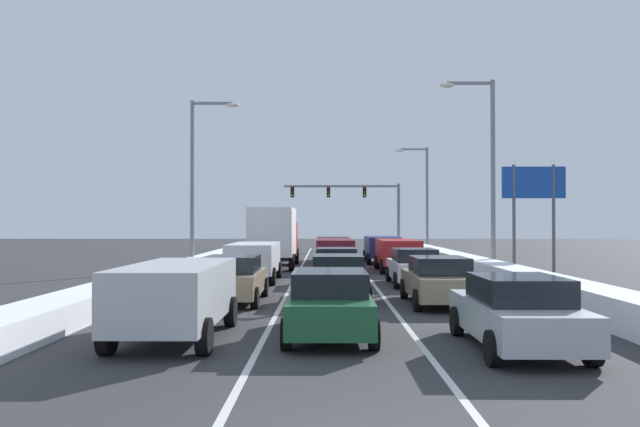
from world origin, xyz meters
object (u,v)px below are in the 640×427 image
at_px(sedan_charcoal_center_lane_third, 336,265).
at_px(street_lamp_right_near, 486,161).
at_px(street_lamp_left_mid, 198,170).
at_px(sedan_silver_right_lane_nearest, 517,312).
at_px(sedan_white_right_lane_third, 414,266).
at_px(box_truck_left_lane_fourth, 274,234).
at_px(sedan_black_center_lane_second, 338,277).
at_px(suv_red_right_lane_fourth, 398,252).
at_px(sedan_green_center_lane_nearest, 330,303).
at_px(suv_maroon_center_lane_fourth, 335,251).
at_px(traffic_light_gantry, 358,199).
at_px(sedan_tan_right_lane_second, 439,280).
at_px(roadside_sign_right, 534,194).
at_px(suv_navy_right_lane_fifth, 382,247).
at_px(street_lamp_right_mid, 423,190).
at_px(suv_gray_center_lane_fifth, 332,246).
at_px(sedan_tan_left_lane_second, 233,279).
at_px(suv_white_left_lane_third, 254,258).
at_px(suv_navy_left_lane_fifth, 282,244).
at_px(suv_silver_left_lane_nearest, 176,293).

relative_size(sedan_charcoal_center_lane_third, street_lamp_right_near, 0.48).
bearing_deg(street_lamp_left_mid, sedan_silver_right_lane_nearest, -62.95).
xyz_separation_m(sedan_white_right_lane_third, box_truck_left_lane_fourth, (-6.57, 9.60, 1.14)).
bearing_deg(sedan_black_center_lane_second, suv_red_right_lane_fourth, 74.21).
distance_m(sedan_green_center_lane_nearest, sedan_charcoal_center_lane_third, 12.20).
relative_size(sedan_black_center_lane_second, suv_maroon_center_lane_fourth, 0.92).
distance_m(sedan_green_center_lane_nearest, traffic_light_gantry, 44.71).
xyz_separation_m(sedan_tan_right_lane_second, roadside_sign_right, (6.97, 11.86, 3.25)).
xyz_separation_m(sedan_green_center_lane_nearest, sedan_charcoal_center_lane_third, (0.37, 12.19, 0.00)).
xyz_separation_m(suv_navy_right_lane_fifth, street_lamp_right_mid, (4.39, 11.50, 4.14)).
height_order(sedan_tan_right_lane_second, suv_gray_center_lane_fifth, suv_gray_center_lane_fifth).
distance_m(suv_red_right_lane_fourth, box_truck_left_lane_fourth, 7.26).
bearing_deg(sedan_white_right_lane_third, suv_maroon_center_lane_fourth, 112.07).
bearing_deg(sedan_silver_right_lane_nearest, sedan_tan_left_lane_second, 133.00).
relative_size(sedan_white_right_lane_third, traffic_light_gantry, 0.41).
bearing_deg(suv_red_right_lane_fourth, suv_gray_center_lane_fifth, 112.67).
bearing_deg(street_lamp_right_mid, suv_white_left_lane_third, -115.19).
distance_m(sedan_tan_right_lane_second, box_truck_left_lane_fourth, 17.01).
bearing_deg(suv_gray_center_lane_fifth, roadside_sign_right, -42.38).
height_order(sedan_black_center_lane_second, sedan_tan_left_lane_second, same).
height_order(sedan_charcoal_center_lane_third, suv_navy_left_lane_fifth, suv_navy_left_lane_fifth).
relative_size(suv_red_right_lane_fourth, suv_white_left_lane_third, 1.00).
distance_m(sedan_charcoal_center_lane_third, suv_navy_left_lane_fifth, 17.92).
bearing_deg(suv_gray_center_lane_fifth, sedan_white_right_lane_third, -77.97).
height_order(street_lamp_right_near, street_lamp_left_mid, street_lamp_right_near).
relative_size(sedan_tan_right_lane_second, box_truck_left_lane_fourth, 0.62).
bearing_deg(box_truck_left_lane_fourth, traffic_light_gantry, 75.55).
relative_size(sedan_white_right_lane_third, suv_white_left_lane_third, 0.92).
distance_m(suv_maroon_center_lane_fourth, street_lamp_right_near, 9.23).
xyz_separation_m(suv_maroon_center_lane_fourth, sedan_tan_left_lane_second, (-3.54, -13.31, -0.25)).
relative_size(box_truck_left_lane_fourth, suv_navy_left_lane_fifth, 1.47).
height_order(sedan_silver_right_lane_nearest, suv_navy_left_lane_fifth, suv_navy_left_lane_fifth).
bearing_deg(suv_gray_center_lane_fifth, suv_red_right_lane_fourth, -67.33).
height_order(sedan_tan_right_lane_second, street_lamp_right_near, street_lamp_right_near).
bearing_deg(sedan_silver_right_lane_nearest, suv_red_right_lane_fourth, 90.29).
distance_m(box_truck_left_lane_fourth, traffic_light_gantry, 24.18).
bearing_deg(street_lamp_left_mid, box_truck_left_lane_fourth, 17.34).
bearing_deg(sedan_charcoal_center_lane_third, suv_gray_center_lane_fifth, 89.94).
distance_m(suv_navy_right_lane_fifth, suv_white_left_lane_third, 13.84).
distance_m(sedan_green_center_lane_nearest, street_lamp_right_near, 18.28).
distance_m(sedan_black_center_lane_second, sedan_tan_left_lane_second, 3.48).
xyz_separation_m(suv_gray_center_lane_fifth, street_lamp_right_near, (7.29, -10.67, 4.55)).
bearing_deg(street_lamp_left_mid, sedan_black_center_lane_second, -61.00).
xyz_separation_m(suv_silver_left_lane_nearest, traffic_light_gantry, (6.42, 44.76, 3.72)).
bearing_deg(suv_navy_right_lane_fifth, suv_navy_left_lane_fifth, 145.08).
xyz_separation_m(sedan_black_center_lane_second, suv_navy_left_lane_fifth, (-3.44, 23.18, 0.25)).
bearing_deg(roadside_sign_right, suv_white_left_lane_third, -162.51).
bearing_deg(roadside_sign_right, sedan_silver_right_lane_nearest, -109.46).
xyz_separation_m(sedan_white_right_lane_third, sedan_tan_left_lane_second, (-6.68, -5.57, 0.00)).
bearing_deg(sedan_tan_right_lane_second, box_truck_left_lane_fourth, 112.42).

